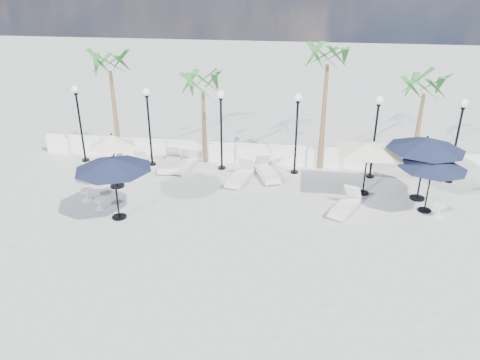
# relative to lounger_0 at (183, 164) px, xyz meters

# --- Properties ---
(ground) EXTENTS (100.00, 100.00, 0.00)m
(ground) POSITION_rel_lounger_0_xyz_m (5.35, -6.22, -0.25)
(ground) COLOR #979893
(ground) RESTS_ON ground
(balustrade) EXTENTS (26.00, 0.30, 1.01)m
(balustrade) POSITION_rel_lounger_0_xyz_m (5.35, 1.28, 0.22)
(balustrade) COLOR white
(balustrade) RESTS_ON ground
(lamppost_0) EXTENTS (0.36, 0.36, 3.84)m
(lamppost_0) POSITION_rel_lounger_0_xyz_m (-5.15, 0.28, 2.24)
(lamppost_0) COLOR black
(lamppost_0) RESTS_ON ground
(lamppost_1) EXTENTS (0.36, 0.36, 3.84)m
(lamppost_1) POSITION_rel_lounger_0_xyz_m (-1.65, 0.28, 2.24)
(lamppost_1) COLOR black
(lamppost_1) RESTS_ON ground
(lamppost_2) EXTENTS (0.36, 0.36, 3.84)m
(lamppost_2) POSITION_rel_lounger_0_xyz_m (1.85, 0.28, 2.24)
(lamppost_2) COLOR black
(lamppost_2) RESTS_ON ground
(lamppost_3) EXTENTS (0.36, 0.36, 3.84)m
(lamppost_3) POSITION_rel_lounger_0_xyz_m (5.35, 0.28, 2.24)
(lamppost_3) COLOR black
(lamppost_3) RESTS_ON ground
(lamppost_4) EXTENTS (0.36, 0.36, 3.84)m
(lamppost_4) POSITION_rel_lounger_0_xyz_m (8.85, 0.28, 2.24)
(lamppost_4) COLOR black
(lamppost_4) RESTS_ON ground
(lamppost_5) EXTENTS (0.36, 0.36, 3.84)m
(lamppost_5) POSITION_rel_lounger_0_xyz_m (12.35, 0.28, 2.24)
(lamppost_5) COLOR black
(lamppost_5) RESTS_ON ground
(palm_0) EXTENTS (2.60, 2.60, 5.50)m
(palm_0) POSITION_rel_lounger_0_xyz_m (-3.65, 1.08, 4.28)
(palm_0) COLOR brown
(palm_0) RESTS_ON ground
(palm_1) EXTENTS (2.60, 2.60, 4.70)m
(palm_1) POSITION_rel_lounger_0_xyz_m (0.85, 1.08, 3.50)
(palm_1) COLOR brown
(palm_1) RESTS_ON ground
(palm_2) EXTENTS (2.60, 2.60, 6.10)m
(palm_2) POSITION_rel_lounger_0_xyz_m (6.55, 1.08, 4.86)
(palm_2) COLOR brown
(palm_2) RESTS_ON ground
(palm_3) EXTENTS (2.60, 2.60, 4.90)m
(palm_3) POSITION_rel_lounger_0_xyz_m (10.85, 1.08, 3.70)
(palm_3) COLOR brown
(palm_3) RESTS_ON ground
(lounger_0) EXTENTS (0.91, 2.07, 0.75)m
(lounger_0) POSITION_rel_lounger_0_xyz_m (0.00, 0.00, 0.00)
(lounger_0) COLOR silver
(lounger_0) RESTS_ON ground
(lounger_1) EXTENTS (0.80, 2.17, 0.80)m
(lounger_1) POSITION_rel_lounger_0_xyz_m (-0.68, 0.00, 0.02)
(lounger_1) COLOR silver
(lounger_1) RESTS_ON ground
(lounger_2) EXTENTS (0.62, 1.74, 0.65)m
(lounger_2) POSITION_rel_lounger_0_xyz_m (-2.30, -0.27, -0.04)
(lounger_2) COLOR silver
(lounger_2) RESTS_ON ground
(lounger_3) EXTENTS (1.41, 2.26, 0.81)m
(lounger_3) POSITION_rel_lounger_0_xyz_m (4.10, -0.43, 0.02)
(lounger_3) COLOR silver
(lounger_3) RESTS_ON ground
(lounger_4) EXTENTS (1.12, 2.25, 0.81)m
(lounger_4) POSITION_rel_lounger_0_xyz_m (2.92, -1.06, 0.02)
(lounger_4) COLOR silver
(lounger_4) RESTS_ON ground
(lounger_5) EXTENTS (1.44, 2.13, 0.77)m
(lounger_5) POSITION_rel_lounger_0_xyz_m (7.50, -3.31, 0.01)
(lounger_5) COLOR silver
(lounger_5) RESTS_ON ground
(side_table_0) EXTENTS (0.46, 0.46, 0.44)m
(side_table_0) POSITION_rel_lounger_0_xyz_m (-2.27, -4.54, 0.02)
(side_table_0) COLOR silver
(side_table_0) RESTS_ON ground
(side_table_1) EXTENTS (0.50, 0.50, 0.49)m
(side_table_1) POSITION_rel_lounger_0_xyz_m (-3.13, -3.84, 0.04)
(side_table_1) COLOR silver
(side_table_1) RESTS_ON ground
(side_table_2) EXTENTS (0.53, 0.53, 0.52)m
(side_table_2) POSITION_rel_lounger_0_xyz_m (11.11, -3.21, 0.06)
(side_table_2) COLOR silver
(side_table_2) RESTS_ON ground
(parasol_navy_left) EXTENTS (2.92, 2.92, 2.58)m
(parasol_navy_left) POSITION_rel_lounger_0_xyz_m (-1.24, -5.11, 2.02)
(parasol_navy_left) COLOR black
(parasol_navy_left) RESTS_ON ground
(parasol_navy_mid) EXTENTS (3.13, 3.13, 2.81)m
(parasol_navy_mid) POSITION_rel_lounger_0_xyz_m (10.60, -1.73, 2.21)
(parasol_navy_mid) COLOR black
(parasol_navy_mid) RESTS_ON ground
(parasol_navy_right) EXTENTS (2.63, 2.63, 2.35)m
(parasol_navy_right) POSITION_rel_lounger_0_xyz_m (10.67, -2.80, 1.82)
(parasol_navy_right) COLOR black
(parasol_navy_right) RESTS_ON ground
(parasol_cream_sq_a) EXTENTS (5.01, 5.01, 2.46)m
(parasol_cream_sq_a) POSITION_rel_lounger_0_xyz_m (8.37, -1.52, 2.03)
(parasol_cream_sq_a) COLOR black
(parasol_cream_sq_a) RESTS_ON ground
(parasol_cream_small) EXTENTS (2.03, 2.03, 2.50)m
(parasol_cream_small) POSITION_rel_lounger_0_xyz_m (-2.40, -2.39, 1.88)
(parasol_cream_small) COLOR black
(parasol_cream_small) RESTS_ON ground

